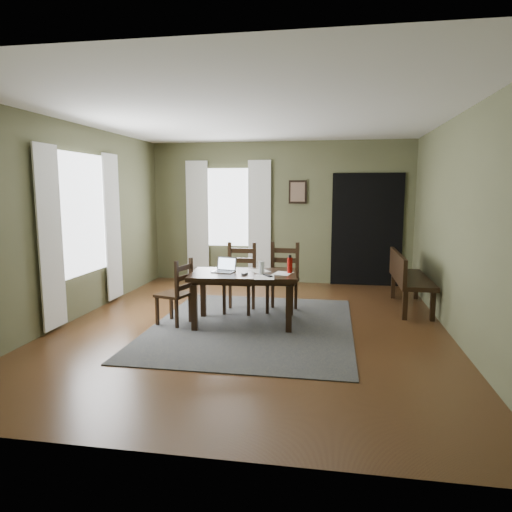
% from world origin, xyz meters
% --- Properties ---
extents(ground, '(5.00, 6.00, 0.01)m').
position_xyz_m(ground, '(0.00, 0.00, -0.01)').
color(ground, '#492C16').
extents(room_shell, '(5.02, 6.02, 2.71)m').
position_xyz_m(room_shell, '(0.00, 0.00, 1.80)').
color(room_shell, brown).
rests_on(room_shell, ground).
extents(rug, '(2.60, 3.20, 0.01)m').
position_xyz_m(rug, '(0.00, 0.00, 0.01)').
color(rug, '#383838').
rests_on(rug, ground).
extents(dining_table, '(1.47, 0.97, 0.69)m').
position_xyz_m(dining_table, '(-0.13, 0.08, 0.62)').
color(dining_table, black).
rests_on(dining_table, rug).
extents(chair_end, '(0.48, 0.48, 0.88)m').
position_xyz_m(chair_end, '(-1.01, -0.08, 0.44)').
color(chair_end, black).
rests_on(chair_end, rug).
extents(chair_back_left, '(0.45, 0.45, 1.01)m').
position_xyz_m(chair_back_left, '(-0.31, 0.71, 0.50)').
color(chair_back_left, black).
rests_on(chair_back_left, rug).
extents(chair_back_right, '(0.48, 0.48, 1.01)m').
position_xyz_m(chair_back_right, '(0.31, 0.84, 0.50)').
color(chair_back_right, black).
rests_on(chair_back_right, rug).
extents(bench, '(0.48, 1.51, 0.85)m').
position_xyz_m(bench, '(2.14, 1.31, 0.51)').
color(bench, black).
rests_on(bench, ground).
extents(laptop, '(0.33, 0.28, 0.19)m').
position_xyz_m(laptop, '(-0.39, 0.11, 0.76)').
color(laptop, '#B7B7BC').
rests_on(laptop, dining_table).
extents(computer_mouse, '(0.08, 0.10, 0.03)m').
position_xyz_m(computer_mouse, '(-0.08, -0.09, 0.72)').
color(computer_mouse, '#3F3F42').
rests_on(computer_mouse, dining_table).
extents(tv_remote, '(0.15, 0.17, 0.02)m').
position_xyz_m(tv_remote, '(0.22, -0.12, 0.71)').
color(tv_remote, black).
rests_on(tv_remote, dining_table).
extents(drinking_glass, '(0.09, 0.09, 0.17)m').
position_xyz_m(drinking_glass, '(0.12, 0.01, 0.79)').
color(drinking_glass, silver).
rests_on(drinking_glass, dining_table).
extents(water_bottle, '(0.08, 0.08, 0.24)m').
position_xyz_m(water_bottle, '(0.48, 0.15, 0.82)').
color(water_bottle, '#A7120C').
rests_on(water_bottle, dining_table).
extents(paper_b, '(0.28, 0.35, 0.00)m').
position_xyz_m(paper_b, '(0.19, -0.20, 0.71)').
color(paper_b, white).
rests_on(paper_b, dining_table).
extents(paper_c, '(0.34, 0.36, 0.00)m').
position_xyz_m(paper_c, '(0.05, 0.25, 0.71)').
color(paper_c, white).
rests_on(paper_c, dining_table).
extents(paper_d, '(0.28, 0.33, 0.00)m').
position_xyz_m(paper_d, '(0.39, 0.10, 0.71)').
color(paper_d, white).
rests_on(paper_d, dining_table).
extents(window_left, '(0.01, 1.30, 1.70)m').
position_xyz_m(window_left, '(-2.47, 0.20, 1.45)').
color(window_left, white).
rests_on(window_left, ground).
extents(window_back, '(1.00, 0.01, 1.50)m').
position_xyz_m(window_back, '(-1.00, 2.97, 1.45)').
color(window_back, white).
rests_on(window_back, ground).
extents(curtain_left_near, '(0.03, 0.48, 2.30)m').
position_xyz_m(curtain_left_near, '(-2.44, -0.62, 1.20)').
color(curtain_left_near, silver).
rests_on(curtain_left_near, ground).
extents(curtain_left_far, '(0.03, 0.48, 2.30)m').
position_xyz_m(curtain_left_far, '(-2.44, 1.02, 1.20)').
color(curtain_left_far, silver).
rests_on(curtain_left_far, ground).
extents(curtain_back_left, '(0.44, 0.03, 2.30)m').
position_xyz_m(curtain_back_left, '(-1.62, 2.94, 1.20)').
color(curtain_back_left, silver).
rests_on(curtain_back_left, ground).
extents(curtain_back_right, '(0.44, 0.03, 2.30)m').
position_xyz_m(curtain_back_right, '(-0.38, 2.94, 1.20)').
color(curtain_back_right, silver).
rests_on(curtain_back_right, ground).
extents(framed_picture, '(0.34, 0.03, 0.44)m').
position_xyz_m(framed_picture, '(0.35, 2.97, 1.75)').
color(framed_picture, black).
rests_on(framed_picture, ground).
extents(doorway_back, '(1.30, 0.03, 2.10)m').
position_xyz_m(doorway_back, '(1.65, 2.97, 1.05)').
color(doorway_back, black).
rests_on(doorway_back, ground).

